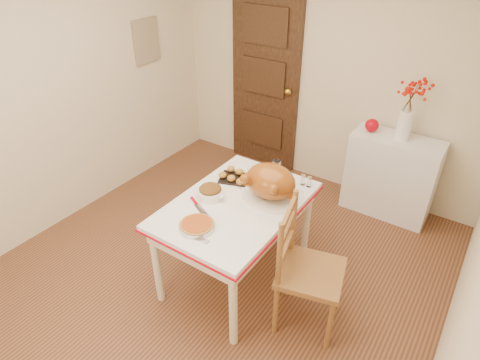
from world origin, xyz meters
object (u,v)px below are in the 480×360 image
Objects in this scene: turkey_platter at (271,183)px; pumpkin_pie at (197,225)px; chair_oak at (311,270)px; sideboard at (390,176)px; kitchen_table at (237,241)px.

turkey_platter is 0.65m from pumpkin_pie.
sideboard is at bearing -16.06° from chair_oak.
pumpkin_pie is (-0.80, -2.04, 0.37)m from sideboard.
sideboard is 2.22m from pumpkin_pie.
sideboard is 1.80m from kitchen_table.
turkey_platter is (0.18, 0.19, 0.53)m from kitchen_table.
chair_oak is at bearing -23.55° from turkey_platter.
pumpkin_pie reaches higher than kitchen_table.
sideboard is at bearing 65.57° from kitchen_table.
chair_oak reaches higher than kitchen_table.
chair_oak is (0.69, -0.08, 0.13)m from kitchen_table.
turkey_platter is (-0.51, 0.27, 0.40)m from chair_oak.
pumpkin_pie is (-0.24, -0.59, -0.12)m from turkey_platter.
turkey_platter is at bearing -111.11° from sideboard.
kitchen_table is 1.25× the size of chair_oak.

